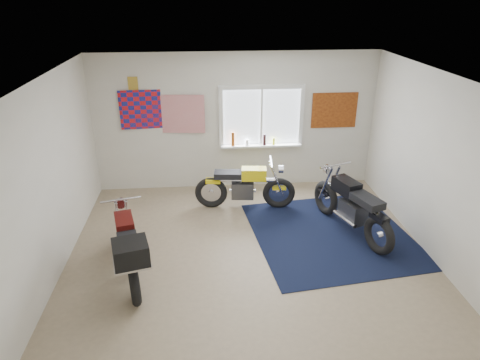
{
  "coord_description": "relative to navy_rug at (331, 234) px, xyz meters",
  "views": [
    {
      "loc": [
        -0.62,
        -5.57,
        3.77
      ],
      "look_at": [
        -0.1,
        0.4,
        1.06
      ],
      "focal_mm": 32.0,
      "sensor_mm": 36.0,
      "label": 1
    }
  ],
  "objects": [
    {
      "name": "ground",
      "position": [
        -1.42,
        -0.41,
        -0.01
      ],
      "size": [
        5.5,
        5.5,
        0.0
      ],
      "primitive_type": "plane",
      "color": "#9E896B",
      "rests_on": "ground"
    },
    {
      "name": "room_shell",
      "position": [
        -1.42,
        -0.41,
        1.63
      ],
      "size": [
        5.5,
        5.5,
        5.5
      ],
      "color": "white",
      "rests_on": "ground"
    },
    {
      "name": "navy_rug",
      "position": [
        0.0,
        0.0,
        0.0
      ],
      "size": [
        2.79,
        2.88,
        0.01
      ],
      "primitive_type": "cube",
      "rotation": [
        0.0,
        0.0,
        0.12
      ],
      "color": "black",
      "rests_on": "ground"
    },
    {
      "name": "window_assembly",
      "position": [
        -0.92,
        2.06,
        1.36
      ],
      "size": [
        1.66,
        0.17,
        1.26
      ],
      "color": "white",
      "rests_on": "room_shell"
    },
    {
      "name": "oil_bottles",
      "position": [
        -1.17,
        1.99,
        1.01
      ],
      "size": [
        0.87,
        0.07,
        0.28
      ],
      "color": "#964515",
      "rests_on": "window_assembly"
    },
    {
      "name": "flag_display",
      "position": [
        -3.32,
        2.07,
        2.14
      ],
      "size": [
        1.6,
        0.1,
        1.17
      ],
      "color": "red",
      "rests_on": "room_shell"
    },
    {
      "name": "triumph_poster",
      "position": [
        0.53,
        2.07,
        1.54
      ],
      "size": [
        0.9,
        0.03,
        0.7
      ],
      "primitive_type": "cube",
      "color": "#A54C14",
      "rests_on": "room_shell"
    },
    {
      "name": "yellow_triumph",
      "position": [
        -1.34,
        1.1,
        0.4
      ],
      "size": [
        1.86,
        0.56,
        0.93
      ],
      "rotation": [
        0.0,
        0.0,
        -0.1
      ],
      "color": "black",
      "rests_on": "ground"
    },
    {
      "name": "black_chrome_bike",
      "position": [
        0.33,
        0.07,
        0.45
      ],
      "size": [
        0.87,
        1.95,
        1.04
      ],
      "rotation": [
        0.0,
        0.0,
        1.91
      ],
      "color": "black",
      "rests_on": "navy_rug"
    },
    {
      "name": "maroon_tourer",
      "position": [
        -3.14,
        -0.93,
        0.5
      ],
      "size": [
        0.84,
        1.91,
        0.97
      ],
      "rotation": [
        0.0,
        0.0,
        1.82
      ],
      "color": "black",
      "rests_on": "ground"
    }
  ]
}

